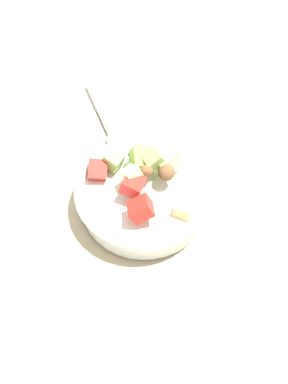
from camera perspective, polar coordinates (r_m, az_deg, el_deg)
The scene contains 4 objects.
ground_plane at distance 0.85m, azimuth 0.61°, elevation -2.39°, with size 2.40×2.40×0.00m, color silver.
placemat at distance 0.85m, azimuth 0.62°, elevation -2.28°, with size 0.51×0.34×0.01m, color tan.
salad_bowl at distance 0.82m, azimuth -0.01°, elevation -0.09°, with size 0.24×0.24×0.11m.
serving_spoon at distance 0.96m, azimuth -4.04°, elevation 7.54°, with size 0.21×0.07×0.01m.
Camera 1 is at (-0.45, 0.09, 0.71)m, focal length 45.31 mm.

